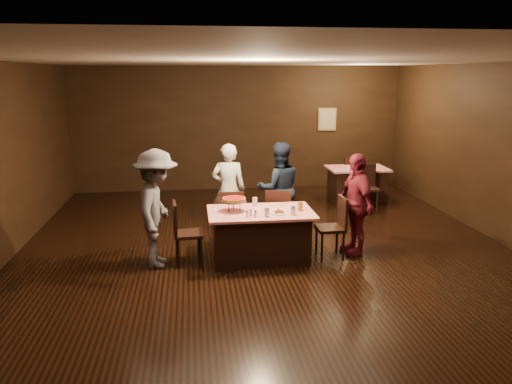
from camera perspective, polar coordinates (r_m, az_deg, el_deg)
room at (r=7.31m, az=1.79°, el=8.11°), size 10.00×10.04×3.02m
main_table at (r=7.70m, az=0.52°, el=-4.96°), size 1.60×1.00×0.77m
back_table at (r=11.40m, az=11.44°, el=0.84°), size 1.30×0.90×0.77m
chair_far_left at (r=8.35m, az=-2.91°, el=-2.87°), size 0.43×0.43×0.95m
chair_far_right at (r=8.44m, az=2.52°, el=-2.68°), size 0.49×0.49×0.95m
chair_end_left at (r=7.61m, az=-7.74°, el=-4.61°), size 0.45×0.45×0.95m
chair_end_right at (r=7.89m, az=8.48°, el=-3.97°), size 0.42×0.42×0.95m
chair_back_near at (r=10.74m, az=12.64°, el=0.50°), size 0.45×0.45×0.95m
chair_back_far at (r=11.94m, az=10.54°, el=1.88°), size 0.46×0.46×0.95m
diner_white_jacket at (r=8.81m, az=-3.16°, el=0.30°), size 0.63×0.44×1.64m
diner_navy_hoodie at (r=8.84m, az=2.66°, el=0.39°), size 0.84×0.67×1.65m
diner_grey_knit at (r=7.47m, az=-11.28°, el=-1.87°), size 0.76×1.19×1.76m
diner_red_shirt at (r=8.02m, az=11.32°, el=-1.34°), size 0.54×1.00×1.61m
pizza_stand at (r=7.55m, az=-2.53°, el=-0.88°), size 0.38×0.38×0.22m
plate_with_slice at (r=7.45m, az=2.62°, el=-2.32°), size 0.25×0.25×0.06m
plate_empty at (r=7.82m, az=4.37°, el=-1.71°), size 0.25×0.25×0.01m
glass_front_left at (r=7.29m, az=1.24°, el=-2.29°), size 0.08×0.08×0.14m
glass_front_right at (r=7.41m, az=4.25°, el=-2.07°), size 0.08×0.08×0.14m
glass_amber at (r=7.62m, az=5.05°, el=-1.63°), size 0.08×0.08×0.14m
glass_back at (r=7.85m, az=-0.13°, el=-1.14°), size 0.08×0.08×0.14m
condiments at (r=7.28m, az=-0.57°, el=-2.47°), size 0.17×0.10×0.09m
napkin_center at (r=7.63m, az=2.76°, el=-2.10°), size 0.19×0.19×0.01m
napkin_left at (r=7.52m, az=-0.55°, el=-2.32°), size 0.21×0.21×0.01m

